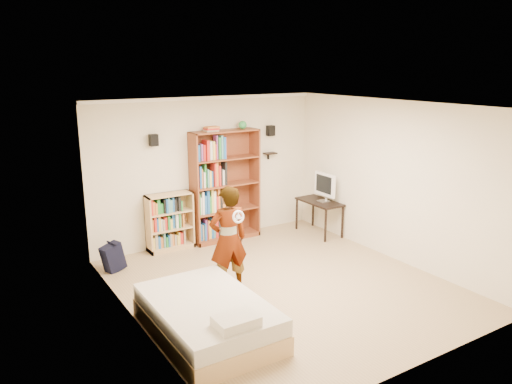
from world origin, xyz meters
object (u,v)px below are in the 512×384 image
daybed (207,313)px  person (228,239)px  low_bookshelf (170,222)px  tall_bookshelf (225,186)px  computer_desk (319,217)px

daybed → person: size_ratio=1.21×
low_bookshelf → person: size_ratio=0.65×
tall_bookshelf → person: bearing=-117.6°
computer_desk → low_bookshelf: bearing=165.5°
low_bookshelf → daybed: size_ratio=0.54×
computer_desk → daybed: (-3.59, -2.26, -0.05)m
person → tall_bookshelf: bearing=-111.2°
tall_bookshelf → daybed: tall_bookshelf is taller
computer_desk → person: person is taller
tall_bookshelf → person: tall_bookshelf is taller
low_bookshelf → person: bearing=-88.0°
computer_desk → person: size_ratio=0.61×
low_bookshelf → computer_desk: low_bookshelf is taller
tall_bookshelf → low_bookshelf: tall_bookshelf is taller
computer_desk → daybed: 4.25m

